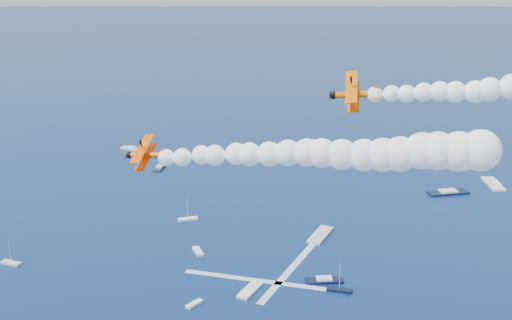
# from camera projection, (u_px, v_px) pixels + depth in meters

# --- Properties ---
(biplane_lead) EXTENTS (9.24, 11.21, 9.23)m
(biplane_lead) POSITION_uv_depth(u_px,v_px,m) (355.00, 94.00, 108.00)
(biplane_lead) COLOR #F36405
(biplane_trail) EXTENTS (6.95, 8.36, 7.02)m
(biplane_trail) POSITION_uv_depth(u_px,v_px,m) (147.00, 155.00, 98.80)
(biplane_trail) COLOR #FF4E05
(smoke_trail_trail) EXTENTS (49.84, 6.26, 9.35)m
(smoke_trail_trail) POSITION_uv_depth(u_px,v_px,m) (315.00, 154.00, 92.88)
(smoke_trail_trail) COLOR white
(spectator_boats) EXTENTS (211.12, 184.63, 0.70)m
(spectator_boats) POSITION_uv_depth(u_px,v_px,m) (379.00, 232.00, 200.64)
(spectator_boats) COLOR silver
(spectator_boats) RESTS_ON ground
(boat_wakes) EXTENTS (136.33, 126.22, 0.04)m
(boat_wakes) POSITION_uv_depth(u_px,v_px,m) (404.00, 239.00, 196.93)
(boat_wakes) COLOR white
(boat_wakes) RESTS_ON ground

